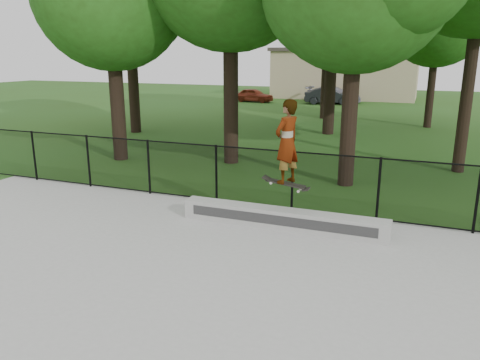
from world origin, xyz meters
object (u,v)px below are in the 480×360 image
at_px(car_a, 254,95).
at_px(skater_airborne, 287,143).
at_px(car_c, 334,95).
at_px(grind_ledge, 282,219).
at_px(car_b, 328,96).

distance_m(car_a, skater_airborne, 28.84).
bearing_deg(car_c, car_a, 111.97).
distance_m(car_c, skater_airborne, 29.09).
relative_size(grind_ledge, car_c, 1.15).
relative_size(grind_ledge, car_b, 1.35).
bearing_deg(grind_ledge, car_a, 111.07).
bearing_deg(car_b, grind_ledge, 174.76).
relative_size(grind_ledge, car_a, 1.44).
relative_size(car_b, skater_airborne, 1.78).
height_order(car_a, car_c, car_c).
height_order(grind_ledge, skater_airborne, skater_airborne).
distance_m(car_a, car_c, 6.40).
bearing_deg(skater_airborne, car_b, 99.22).
xyz_separation_m(car_c, skater_airborne, (4.29, -28.74, 1.34)).
xyz_separation_m(car_a, car_c, (6.12, 1.89, 0.08)).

